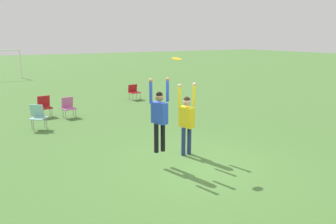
{
  "coord_description": "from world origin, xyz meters",
  "views": [
    {
      "loc": [
        -4.65,
        -6.83,
        3.33
      ],
      "look_at": [
        -0.14,
        0.76,
        1.3
      ],
      "focal_mm": 35.0,
      "sensor_mm": 36.0,
      "label": 1
    }
  ],
  "objects_px": {
    "person_defending": "(187,118)",
    "camping_chair_3": "(38,115)",
    "camping_chair_2": "(44,105)",
    "person_jumping": "(159,114)",
    "camping_chair_1": "(134,91)",
    "camping_chair_0": "(68,106)",
    "frisbee": "(177,59)"
  },
  "relations": [
    {
      "from": "camping_chair_0",
      "to": "camping_chair_1",
      "type": "relative_size",
      "value": 1.06
    },
    {
      "from": "person_defending",
      "to": "camping_chair_1",
      "type": "height_order",
      "value": "person_defending"
    },
    {
      "from": "frisbee",
      "to": "person_jumping",
      "type": "bearing_deg",
      "value": -165.52
    },
    {
      "from": "camping_chair_0",
      "to": "camping_chair_2",
      "type": "bearing_deg",
      "value": -47.85
    },
    {
      "from": "person_jumping",
      "to": "camping_chair_1",
      "type": "relative_size",
      "value": 2.42
    },
    {
      "from": "frisbee",
      "to": "camping_chair_3",
      "type": "distance_m",
      "value": 6.26
    },
    {
      "from": "person_jumping",
      "to": "person_defending",
      "type": "xyz_separation_m",
      "value": [
        1.05,
        0.3,
        -0.3
      ]
    },
    {
      "from": "camping_chair_0",
      "to": "camping_chair_3",
      "type": "xyz_separation_m",
      "value": [
        -1.42,
        -1.27,
        0.04
      ]
    },
    {
      "from": "person_defending",
      "to": "frisbee",
      "type": "bearing_deg",
      "value": -87.92
    },
    {
      "from": "person_defending",
      "to": "camping_chair_3",
      "type": "xyz_separation_m",
      "value": [
        -3.18,
        5.02,
        -0.57
      ]
    },
    {
      "from": "person_jumping",
      "to": "person_defending",
      "type": "bearing_deg",
      "value": -90.0
    },
    {
      "from": "frisbee",
      "to": "camping_chair_2",
      "type": "xyz_separation_m",
      "value": [
        -2.16,
        7.08,
        -2.27
      ]
    },
    {
      "from": "person_defending",
      "to": "camping_chair_3",
      "type": "height_order",
      "value": "person_defending"
    },
    {
      "from": "camping_chair_1",
      "to": "camping_chair_2",
      "type": "xyz_separation_m",
      "value": [
        -4.93,
        -1.64,
        0.03
      ]
    },
    {
      "from": "person_defending",
      "to": "camping_chair_2",
      "type": "relative_size",
      "value": 2.35
    },
    {
      "from": "frisbee",
      "to": "camping_chair_2",
      "type": "distance_m",
      "value": 7.74
    },
    {
      "from": "person_jumping",
      "to": "camping_chair_1",
      "type": "bearing_deg",
      "value": -36.83
    },
    {
      "from": "frisbee",
      "to": "camping_chair_0",
      "type": "height_order",
      "value": "frisbee"
    },
    {
      "from": "frisbee",
      "to": "camping_chair_1",
      "type": "relative_size",
      "value": 0.33
    },
    {
      "from": "frisbee",
      "to": "camping_chair_2",
      "type": "relative_size",
      "value": 0.3
    },
    {
      "from": "camping_chair_2",
      "to": "camping_chair_3",
      "type": "bearing_deg",
      "value": 66.71
    },
    {
      "from": "camping_chair_2",
      "to": "camping_chair_1",
      "type": "bearing_deg",
      "value": -167.9
    },
    {
      "from": "person_jumping",
      "to": "person_defending",
      "type": "distance_m",
      "value": 1.13
    },
    {
      "from": "person_jumping",
      "to": "camping_chair_2",
      "type": "relative_size",
      "value": 2.2
    },
    {
      "from": "camping_chair_0",
      "to": "camping_chair_1",
      "type": "bearing_deg",
      "value": -161.1
    },
    {
      "from": "camping_chair_1",
      "to": "camping_chair_3",
      "type": "bearing_deg",
      "value": 29.42
    },
    {
      "from": "person_jumping",
      "to": "frisbee",
      "type": "xyz_separation_m",
      "value": [
        0.61,
        0.16,
        1.37
      ]
    },
    {
      "from": "camping_chair_2",
      "to": "camping_chair_3",
      "type": "height_order",
      "value": "camping_chair_3"
    },
    {
      "from": "camping_chair_0",
      "to": "frisbee",
      "type": "bearing_deg",
      "value": 91.27
    },
    {
      "from": "person_jumping",
      "to": "camping_chair_1",
      "type": "height_order",
      "value": "person_jumping"
    },
    {
      "from": "person_jumping",
      "to": "camping_chair_0",
      "type": "xyz_separation_m",
      "value": [
        -0.71,
        6.59,
        -0.91
      ]
    },
    {
      "from": "person_jumping",
      "to": "camping_chair_0",
      "type": "distance_m",
      "value": 6.69
    }
  ]
}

